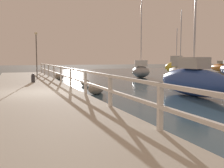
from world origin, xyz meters
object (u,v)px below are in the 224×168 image
sailboat_orange (224,67)px  sailboat_gray (141,70)px  sailboat_blue (193,80)px  sailboat_yellow (176,67)px  mooring_bollard (33,78)px  dock_lamp (36,48)px  sailboat_white (180,70)px

sailboat_orange → sailboat_gray: 14.94m
sailboat_blue → sailboat_yellow: sailboat_blue is taller
sailboat_blue → sailboat_gray: sailboat_gray is taller
mooring_bollard → dock_lamp: size_ratio=0.16×
sailboat_gray → sailboat_yellow: bearing=55.8°
sailboat_gray → sailboat_yellow: sailboat_gray is taller
dock_lamp → sailboat_white: sailboat_white is taller
sailboat_gray → sailboat_white: sailboat_gray is taller
sailboat_orange → sailboat_white: bearing=-146.1°
sailboat_white → mooring_bollard: bearing=-157.8°
sailboat_white → sailboat_gray: bearing=-176.6°
sailboat_orange → mooring_bollard: bearing=-151.3°
sailboat_gray → sailboat_white: (4.13, -0.17, -0.03)m
sailboat_blue → sailboat_orange: size_ratio=1.18×
mooring_bollard → sailboat_yellow: 18.17m
sailboat_white → dock_lamp: bearing=-168.2°
dock_lamp → sailboat_yellow: 16.76m
dock_lamp → sailboat_white: 13.61m
sailboat_yellow → mooring_bollard: bearing=-165.9°
mooring_bollard → sailboat_blue: 9.75m
dock_lamp → sailboat_blue: size_ratio=0.51×
sailboat_white → sailboat_yellow: bearing=65.6°
sailboat_orange → sailboat_blue: bearing=-128.8°
sailboat_gray → sailboat_orange: bearing=43.1°
sailboat_orange → sailboat_yellow: bearing=-165.9°
sailboat_gray → sailboat_yellow: 7.56m
sailboat_yellow → sailboat_white: sailboat_white is taller
sailboat_orange → sailboat_gray: size_ratio=0.74×
sailboat_blue → sailboat_orange: bearing=40.5°
dock_lamp → sailboat_gray: (9.28, 1.60, -1.81)m
sailboat_orange → sailboat_gray: (-14.19, -4.67, 0.05)m
sailboat_orange → sailboat_yellow: 7.75m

